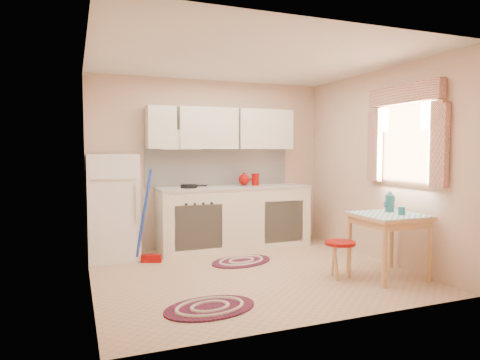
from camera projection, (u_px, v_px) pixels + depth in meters
name	position (u px, v px, depth m)	size (l,w,h in m)	color
room_shell	(256.00, 138.00, 5.25)	(3.64, 3.60, 2.52)	tan
fridge	(113.00, 207.00, 5.66)	(0.65, 0.60, 1.40)	white
broom	(151.00, 216.00, 5.50)	(0.28, 0.12, 1.20)	blue
base_cabinets	(234.00, 218.00, 6.36)	(2.25, 0.60, 0.88)	white
countertop	(234.00, 188.00, 6.33)	(2.27, 0.62, 0.04)	#BBB9B1
frying_pan	(189.00, 186.00, 6.02)	(0.23, 0.23, 0.05)	black
red_kettle	(244.00, 180.00, 6.37)	(0.19, 0.17, 0.19)	#950805
red_canister	(255.00, 180.00, 6.44)	(0.11, 0.11, 0.16)	#950805
table	(388.00, 246.00, 4.89)	(0.72, 0.72, 0.72)	tan
stool	(340.00, 260.00, 4.85)	(0.35, 0.35, 0.42)	#950805
coffee_pot	(390.00, 201.00, 5.01)	(0.13, 0.11, 0.27)	#296C7D
mug	(402.00, 211.00, 4.80)	(0.08, 0.08, 0.10)	#296C7D
rug_center	(241.00, 261.00, 5.56)	(0.85, 0.57, 0.02)	maroon
rug_left	(210.00, 308.00, 3.92)	(0.88, 0.59, 0.02)	maroon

